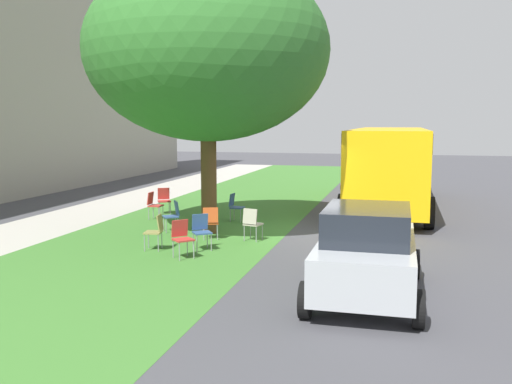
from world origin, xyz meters
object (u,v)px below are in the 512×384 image
(chair_5, at_px, (252,222))
(parked_car, at_px, (367,251))
(street_tree, at_px, (207,51))
(chair_0, at_px, (201,229))
(chair_3, at_px, (156,229))
(chair_4, at_px, (210,220))
(chair_2, at_px, (164,199))
(chair_8, at_px, (154,203))
(school_bus, at_px, (390,160))
(chair_1, at_px, (182,236))
(chair_7, at_px, (235,205))
(chair_6, at_px, (173,214))

(chair_5, xyz_separation_m, parked_car, (-4.09, -3.21, 0.32))
(street_tree, xyz_separation_m, chair_0, (-2.06, -0.51, -4.53))
(chair_3, bearing_deg, parked_car, -115.55)
(chair_4, bearing_deg, chair_0, -171.44)
(chair_2, distance_m, chair_5, 5.42)
(chair_8, distance_m, school_bus, 8.64)
(chair_8, bearing_deg, chair_1, -148.43)
(chair_7, relative_size, parked_car, 0.24)
(chair_5, bearing_deg, parked_car, -141.83)
(chair_0, relative_size, chair_6, 1.00)
(chair_6, height_order, parked_car, parked_car)
(chair_4, xyz_separation_m, chair_6, (0.77, 1.39, 0.00))
(chair_4, height_order, chair_6, same)
(chair_0, bearing_deg, parked_car, -124.00)
(chair_0, bearing_deg, chair_1, 170.67)
(chair_0, relative_size, chair_1, 1.00)
(chair_5, relative_size, chair_8, 1.00)
(chair_2, bearing_deg, chair_8, -173.63)
(chair_2, bearing_deg, chair_5, -131.27)
(school_bus, bearing_deg, street_tree, 142.07)
(chair_1, bearing_deg, school_bus, -25.94)
(chair_1, height_order, chair_6, same)
(chair_0, relative_size, parked_car, 0.24)
(chair_0, bearing_deg, chair_8, 38.68)
(chair_6, bearing_deg, street_tree, -85.91)
(chair_3, distance_m, chair_6, 2.35)
(chair_4, bearing_deg, chair_5, -86.42)
(chair_1, xyz_separation_m, chair_5, (2.18, -1.10, 0.00))
(street_tree, xyz_separation_m, chair_7, (1.99, -0.17, -4.53))
(street_tree, bearing_deg, parked_car, -136.14)
(chair_0, bearing_deg, chair_7, 4.86)
(chair_2, distance_m, school_bus, 8.24)
(chair_5, height_order, school_bus, school_bus)
(parked_car, bearing_deg, chair_8, 47.53)
(chair_1, distance_m, chair_7, 4.95)
(street_tree, distance_m, chair_2, 5.93)
(chair_3, xyz_separation_m, chair_5, (1.59, -2.01, 0.00))
(parked_car, bearing_deg, street_tree, 43.86)
(street_tree, relative_size, school_bus, 0.72)
(chair_7, distance_m, school_bus, 6.35)
(chair_5, bearing_deg, chair_1, 153.29)
(chair_3, xyz_separation_m, parked_car, (-2.50, -5.23, 0.32))
(chair_4, height_order, parked_car, parked_car)
(chair_1, distance_m, chair_2, 6.48)
(parked_car, bearing_deg, chair_4, 47.24)
(chair_8, relative_size, parked_car, 0.24)
(parked_car, bearing_deg, chair_0, 56.00)
(chair_5, relative_size, school_bus, 0.08)
(parked_car, bearing_deg, chair_2, 43.56)
(chair_1, relative_size, chair_4, 1.00)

